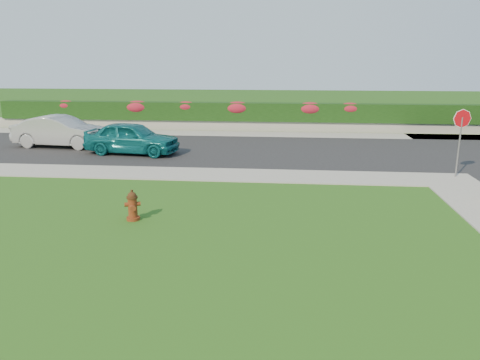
# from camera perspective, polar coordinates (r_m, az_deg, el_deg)

# --- Properties ---
(ground) EXTENTS (120.00, 120.00, 0.00)m
(ground) POSITION_cam_1_polar(r_m,az_deg,el_deg) (9.23, -1.49, -13.13)
(ground) COLOR black
(ground) RESTS_ON ground
(street_far) EXTENTS (26.00, 8.00, 0.04)m
(street_far) POSITION_cam_1_polar(r_m,az_deg,el_deg) (23.31, -9.53, 3.79)
(street_far) COLOR black
(street_far) RESTS_ON ground
(sidewalk_far) EXTENTS (24.00, 2.00, 0.04)m
(sidewalk_far) POSITION_cam_1_polar(r_m,az_deg,el_deg) (18.98, -16.32, 0.95)
(sidewalk_far) COLOR gray
(sidewalk_far) RESTS_ON ground
(curb_corner) EXTENTS (2.00, 2.00, 0.04)m
(curb_corner) POSITION_cam_1_polar(r_m,az_deg,el_deg) (18.62, 24.11, -0.00)
(curb_corner) COLOR gray
(curb_corner) RESTS_ON ground
(sidewalk_beyond) EXTENTS (34.00, 2.00, 0.04)m
(sidewalk_beyond) POSITION_cam_1_polar(r_m,az_deg,el_deg) (27.52, 1.28, 5.61)
(sidewalk_beyond) COLOR gray
(sidewalk_beyond) RESTS_ON ground
(retaining_wall) EXTENTS (34.00, 0.40, 0.60)m
(retaining_wall) POSITION_cam_1_polar(r_m,az_deg,el_deg) (28.96, 1.51, 6.62)
(retaining_wall) COLOR gray
(retaining_wall) RESTS_ON ground
(hedge) EXTENTS (32.00, 0.90, 1.10)m
(hedge) POSITION_cam_1_polar(r_m,az_deg,el_deg) (28.95, 1.54, 8.31)
(hedge) COLOR black
(hedge) RESTS_ON retaining_wall
(fire_hydrant) EXTENTS (0.44, 0.42, 0.85)m
(fire_hydrant) POSITION_cam_1_polar(r_m,az_deg,el_deg) (13.09, -12.96, -3.09)
(fire_hydrant) COLOR #4C160C
(fire_hydrant) RESTS_ON ground
(sedan_teal) EXTENTS (4.53, 2.29, 1.48)m
(sedan_teal) POSITION_cam_1_polar(r_m,az_deg,el_deg) (22.12, -13.04, 5.04)
(sedan_teal) COLOR #0D5D64
(sedan_teal) RESTS_ON street_far
(sedan_silver) EXTENTS (4.78, 2.06, 1.53)m
(sedan_silver) POSITION_cam_1_polar(r_m,az_deg,el_deg) (24.93, -21.01, 5.55)
(sedan_silver) COLOR #A1A5A9
(sedan_silver) RESTS_ON street_far
(stop_sign) EXTENTS (0.68, 0.17, 2.55)m
(stop_sign) POSITION_cam_1_polar(r_m,az_deg,el_deg) (18.85, 25.37, 5.85)
(stop_sign) COLOR slate
(stop_sign) RESTS_ON ground
(flower_clump_a) EXTENTS (1.22, 0.79, 0.61)m
(flower_clump_a) POSITION_cam_1_polar(r_m,az_deg,el_deg) (31.92, -20.43, 8.55)
(flower_clump_a) COLOR #BD2037
(flower_clump_a) RESTS_ON hedge
(flower_clump_b) EXTENTS (1.57, 1.01, 0.78)m
(flower_clump_b) POSITION_cam_1_polar(r_m,az_deg,el_deg) (30.20, -12.41, 8.70)
(flower_clump_b) COLOR #BD2037
(flower_clump_b) RESTS_ON hedge
(flower_clump_c) EXTENTS (1.27, 0.82, 0.64)m
(flower_clump_c) POSITION_cam_1_polar(r_m,az_deg,el_deg) (29.40, -6.58, 8.90)
(flower_clump_c) COLOR #BD2037
(flower_clump_c) RESTS_ON hedge
(flower_clump_d) EXTENTS (1.57, 1.01, 0.78)m
(flower_clump_d) POSITION_cam_1_polar(r_m,az_deg,el_deg) (28.91, -0.33, 8.78)
(flower_clump_d) COLOR #BD2037
(flower_clump_d) RESTS_ON hedge
(flower_clump_e) EXTENTS (1.53, 0.98, 0.77)m
(flower_clump_e) POSITION_cam_1_polar(r_m,az_deg,el_deg) (28.79, 8.50, 8.62)
(flower_clump_e) COLOR #BD2037
(flower_clump_e) RESTS_ON hedge
(flower_clump_f) EXTENTS (1.34, 0.86, 0.67)m
(flower_clump_f) POSITION_cam_1_polar(r_m,az_deg,el_deg) (29.00, 13.24, 8.51)
(flower_clump_f) COLOR #BD2037
(flower_clump_f) RESTS_ON hedge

